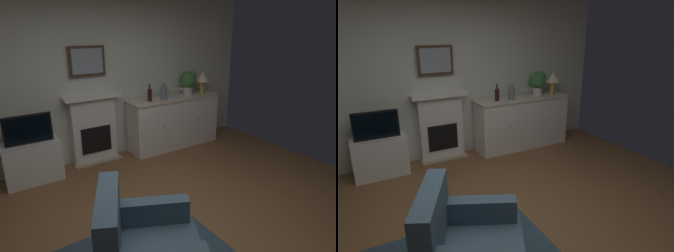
{
  "view_description": "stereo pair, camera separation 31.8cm",
  "coord_description": "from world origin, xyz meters",
  "views": [
    {
      "loc": [
        -1.55,
        -2.11,
        2.09
      ],
      "look_at": [
        0.26,
        0.61,
        1.0
      ],
      "focal_mm": 31.74,
      "sensor_mm": 36.0,
      "label": 1
    },
    {
      "loc": [
        -1.28,
        -2.27,
        2.09
      ],
      "look_at": [
        0.26,
        0.61,
        1.0
      ],
      "focal_mm": 31.74,
      "sensor_mm": 36.0,
      "label": 2
    }
  ],
  "objects": [
    {
      "name": "wine_glass_right",
      "position": [
        1.53,
        2.07,
        1.04
      ],
      "size": [
        0.07,
        0.07,
        0.16
      ],
      "color": "silver",
      "rests_on": "sideboard_cabinet"
    },
    {
      "name": "wine_bottle",
      "position": [
        0.89,
        2.09,
        1.02
      ],
      "size": [
        0.08,
        0.08,
        0.29
      ],
      "color": "#331419",
      "rests_on": "sideboard_cabinet"
    },
    {
      "name": "sideboard_cabinet",
      "position": [
        1.39,
        2.11,
        0.46
      ],
      "size": [
        1.71,
        0.49,
        0.91
      ],
      "color": "white",
      "rests_on": "ground_plane"
    },
    {
      "name": "wine_glass_center",
      "position": [
        1.42,
        2.07,
        1.04
      ],
      "size": [
        0.07,
        0.07,
        0.16
      ],
      "color": "silver",
      "rests_on": "sideboard_cabinet"
    },
    {
      "name": "armchair",
      "position": [
        -0.63,
        -0.39,
        0.38
      ],
      "size": [
        1.06,
        1.03,
        0.92
      ],
      "color": "#3F596B",
      "rests_on": "ground_plane"
    },
    {
      "name": "wine_glass_left",
      "position": [
        1.31,
        2.13,
        1.04
      ],
      "size": [
        0.07,
        0.07,
        0.16
      ],
      "color": "silver",
      "rests_on": "sideboard_cabinet"
    },
    {
      "name": "fireplace_unit",
      "position": [
        -0.05,
        2.28,
        0.55
      ],
      "size": [
        0.87,
        0.3,
        1.1
      ],
      "color": "white",
      "rests_on": "ground_plane"
    },
    {
      "name": "ground_plane",
      "position": [
        0.0,
        0.0,
        -0.05
      ],
      "size": [
        6.01,
        4.88,
        0.1
      ],
      "primitive_type": "cube",
      "color": "brown",
      "rests_on": "ground"
    },
    {
      "name": "table_lamp",
      "position": [
        2.03,
        2.11,
        1.19
      ],
      "size": [
        0.26,
        0.26,
        0.4
      ],
      "color": "#B79338",
      "rests_on": "sideboard_cabinet"
    },
    {
      "name": "tv_cabinet",
      "position": [
        -1.02,
        2.12,
        0.29
      ],
      "size": [
        0.75,
        0.42,
        0.58
      ],
      "color": "white",
      "rests_on": "ground_plane"
    },
    {
      "name": "framed_picture",
      "position": [
        -0.05,
        2.33,
        1.61
      ],
      "size": [
        0.55,
        0.04,
        0.45
      ],
      "color": "#473323"
    },
    {
      "name": "tv_set",
      "position": [
        -1.02,
        2.1,
        0.78
      ],
      "size": [
        0.62,
        0.07,
        0.4
      ],
      "color": "black",
      "rests_on": "tv_cabinet"
    },
    {
      "name": "vase_decorative",
      "position": [
        1.14,
        2.06,
        1.05
      ],
      "size": [
        0.11,
        0.11,
        0.28
      ],
      "color": "slate",
      "rests_on": "sideboard_cabinet"
    },
    {
      "name": "wall_rear",
      "position": [
        0.0,
        2.41,
        1.41
      ],
      "size": [
        6.01,
        0.06,
        2.82
      ],
      "primitive_type": "cube",
      "color": "silver",
      "rests_on": "ground_plane"
    },
    {
      "name": "potted_plant_small",
      "position": [
        1.74,
        2.15,
        1.17
      ],
      "size": [
        0.3,
        0.3,
        0.43
      ],
      "color": "beige",
      "rests_on": "sideboard_cabinet"
    }
  ]
}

